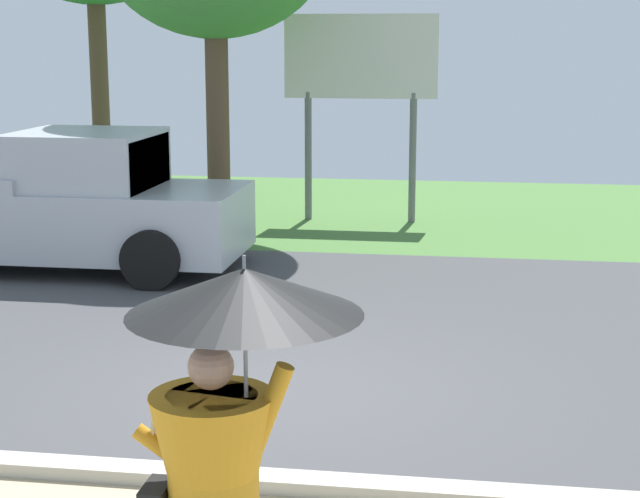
# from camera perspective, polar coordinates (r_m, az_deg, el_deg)

# --- Properties ---
(ground_plane) EXTENTS (40.00, 22.00, 0.20)m
(ground_plane) POSITION_cam_1_polar(r_m,az_deg,el_deg) (12.04, 0.15, -3.46)
(ground_plane) COLOR #424244
(monk_pedestrian) EXTENTS (1.13, 1.11, 2.13)m
(monk_pedestrian) POSITION_cam_1_polar(r_m,az_deg,el_deg) (4.99, -5.49, -11.43)
(monk_pedestrian) COLOR orange
(monk_pedestrian) RESTS_ON ground_plane
(pickup_truck) EXTENTS (5.20, 2.28, 1.88)m
(pickup_truck) POSITION_cam_1_polar(r_m,az_deg,el_deg) (14.38, -14.57, 2.40)
(pickup_truck) COLOR #ADB2BA
(pickup_truck) RESTS_ON ground_plane
(roadside_billboard) EXTENTS (2.60, 0.12, 3.50)m
(roadside_billboard) POSITION_cam_1_polar(r_m,az_deg,el_deg) (17.45, 2.29, 9.88)
(roadside_billboard) COLOR slate
(roadside_billboard) RESTS_ON ground_plane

